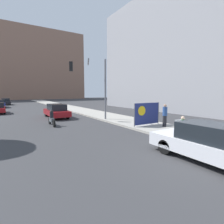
% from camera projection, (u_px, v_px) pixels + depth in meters
% --- Properties ---
extents(ground_plane, '(160.00, 160.00, 0.00)m').
position_uv_depth(ground_plane, '(201.00, 162.00, 6.77)').
color(ground_plane, '#38383A').
extents(sidewalk_curb, '(3.52, 90.00, 0.16)m').
position_uv_depth(sidewalk_curb, '(97.00, 114.00, 21.08)').
color(sidewalk_curb, '#A8A399').
rests_on(sidewalk_curb, ground_plane).
extents(building_backdrop_far, '(52.00, 12.00, 27.08)m').
position_uv_depth(building_backdrop_far, '(14.00, 64.00, 66.74)').
color(building_backdrop_far, '#936B56').
rests_on(building_backdrop_far, ground_plane).
extents(building_backdrop_right, '(10.00, 32.00, 17.16)m').
position_uv_depth(building_backdrop_right, '(196.00, 50.00, 24.22)').
color(building_backdrop_right, '#99999E').
rests_on(building_backdrop_right, ground_plane).
extents(seated_protester, '(1.00, 0.77, 1.17)m').
position_uv_depth(seated_protester, '(184.00, 126.00, 10.01)').
color(seated_protester, '#474C56').
rests_on(seated_protester, sidewalk_curb).
extents(jogger_on_sidewalk, '(0.34, 0.34, 1.66)m').
position_uv_depth(jogger_on_sidewalk, '(165.00, 115.00, 12.90)').
color(jogger_on_sidewalk, black).
rests_on(jogger_on_sidewalk, sidewalk_curb).
extents(protest_banner, '(2.52, 0.06, 1.73)m').
position_uv_depth(protest_banner, '(147.00, 114.00, 13.32)').
color(protest_banner, slate).
rests_on(protest_banner, sidewalk_curb).
extents(traffic_light_pole, '(3.11, 2.88, 5.56)m').
position_uv_depth(traffic_light_pole, '(92.00, 79.00, 16.05)').
color(traffic_light_pole, slate).
rests_on(traffic_light_pole, sidewalk_curb).
extents(parked_car_curbside, '(1.80, 4.59, 1.50)m').
position_uv_depth(parked_car_curbside, '(210.00, 143.00, 6.74)').
color(parked_car_curbside, silver).
rests_on(parked_car_curbside, ground_plane).
extents(car_on_road_nearest, '(1.76, 4.75, 1.46)m').
position_uv_depth(car_on_road_nearest, '(56.00, 111.00, 18.56)').
color(car_on_road_nearest, maroon).
rests_on(car_on_road_nearest, ground_plane).
extents(car_on_road_far_lane, '(1.73, 4.49, 1.42)m').
position_uv_depth(car_on_road_far_lane, '(6.00, 102.00, 37.56)').
color(car_on_road_far_lane, black).
rests_on(car_on_road_far_lane, ground_plane).
extents(motorcycle_on_road, '(0.28, 2.07, 1.25)m').
position_uv_depth(motorcycle_on_road, '(52.00, 119.00, 14.12)').
color(motorcycle_on_road, '#565B60').
rests_on(motorcycle_on_road, ground_plane).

